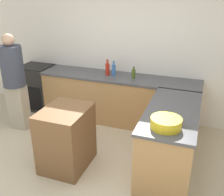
{
  "coord_description": "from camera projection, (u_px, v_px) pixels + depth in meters",
  "views": [
    {
      "loc": [
        1.43,
        -2.42,
        2.41
      ],
      "look_at": [
        0.26,
        0.8,
        0.94
      ],
      "focal_mm": 42.0,
      "sensor_mm": 36.0,
      "label": 1
    }
  ],
  "objects": [
    {
      "name": "mixing_bowl",
      "position": [
        166.0,
        123.0,
        3.01
      ],
      "size": [
        0.36,
        0.36,
        0.12
      ],
      "color": "yellow",
      "rests_on": "counter_peninsula"
    },
    {
      "name": "person_by_range",
      "position": [
        14.0,
        80.0,
        4.49
      ],
      "size": [
        0.38,
        0.38,
        1.71
      ],
      "color": "#ADA38E",
      "rests_on": "ground_plane"
    },
    {
      "name": "water_bottle_blue",
      "position": [
        114.0,
        70.0,
        4.76
      ],
      "size": [
        0.07,
        0.07,
        0.27
      ],
      "color": "#386BB7",
      "rests_on": "counter_back"
    },
    {
      "name": "wall_back",
      "position": [
        125.0,
        48.0,
        4.86
      ],
      "size": [
        8.0,
        0.06,
        2.7
      ],
      "color": "white",
      "rests_on": "ground_plane"
    },
    {
      "name": "ground_plane",
      "position": [
        73.0,
        182.0,
        3.48
      ],
      "size": [
        14.0,
        14.0,
        0.0
      ],
      "primitive_type": "plane",
      "color": "beige"
    },
    {
      "name": "hot_sauce_bottle",
      "position": [
        107.0,
        69.0,
        4.78
      ],
      "size": [
        0.08,
        0.08,
        0.29
      ],
      "color": "red",
      "rests_on": "counter_back"
    },
    {
      "name": "range_oven",
      "position": [
        37.0,
        87.0,
        5.5
      ],
      "size": [
        0.66,
        0.6,
        0.91
      ],
      "color": "black",
      "rests_on": "ground_plane"
    },
    {
      "name": "counter_back",
      "position": [
        119.0,
        99.0,
        4.93
      ],
      "size": [
        2.93,
        0.65,
        0.9
      ],
      "color": "tan",
      "rests_on": "ground_plane"
    },
    {
      "name": "olive_oil_bottle",
      "position": [
        134.0,
        73.0,
        4.64
      ],
      "size": [
        0.07,
        0.07,
        0.21
      ],
      "color": "#475B1E",
      "rests_on": "counter_back"
    },
    {
      "name": "counter_peninsula",
      "position": [
        170.0,
        139.0,
        3.64
      ],
      "size": [
        0.69,
        1.57,
        0.9
      ],
      "color": "tan",
      "rests_on": "ground_plane"
    },
    {
      "name": "island_table",
      "position": [
        66.0,
        138.0,
        3.67
      ],
      "size": [
        0.59,
        0.74,
        0.89
      ],
      "color": "brown",
      "rests_on": "ground_plane"
    }
  ]
}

